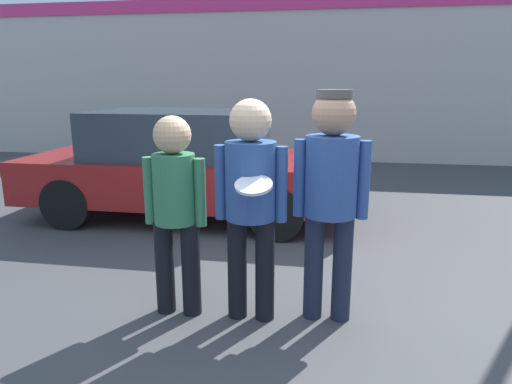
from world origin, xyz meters
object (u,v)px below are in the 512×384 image
at_px(person_middle_with_frisbee, 251,191).
at_px(shrub, 134,136).
at_px(person_right, 331,184).
at_px(person_left, 175,202).
at_px(parked_car_near, 185,164).

bearing_deg(person_middle_with_frisbee, shrub, 120.53).
bearing_deg(person_right, person_left, -174.56).
distance_m(person_right, shrub, 8.29).
distance_m(person_right, parked_car_near, 3.26).
xyz_separation_m(person_right, parked_car_near, (-1.99, 2.56, -0.36)).
xyz_separation_m(person_left, parked_car_near, (-0.81, 2.67, -0.20)).
relative_size(person_middle_with_frisbee, parked_car_near, 0.40).
distance_m(person_middle_with_frisbee, parked_car_near, 3.02).
bearing_deg(person_middle_with_frisbee, parked_car_near, 117.78).
distance_m(parked_car_near, shrub, 5.04).
height_order(person_left, parked_car_near, person_left).
bearing_deg(person_middle_with_frisbee, person_left, -178.64).
distance_m(person_left, person_middle_with_frisbee, 0.60).
bearing_deg(person_left, parked_car_near, 106.80).
bearing_deg(person_middle_with_frisbee, person_right, 9.48).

